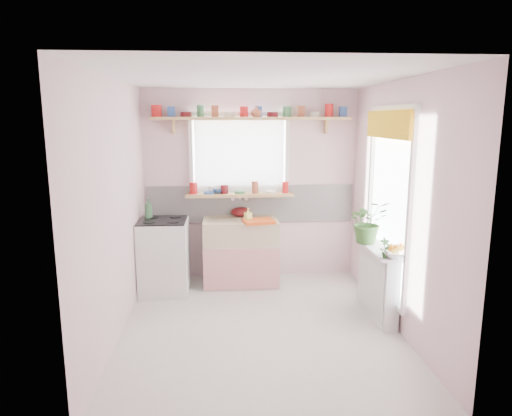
{
  "coord_description": "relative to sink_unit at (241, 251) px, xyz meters",
  "views": [
    {
      "loc": [
        -0.35,
        -4.4,
        2.11
      ],
      "look_at": [
        -0.0,
        0.55,
        1.14
      ],
      "focal_mm": 32.0,
      "sensor_mm": 36.0,
      "label": 1
    }
  ],
  "objects": [
    {
      "name": "sill_bowl",
      "position": [
        -0.27,
        0.25,
        0.76
      ],
      "size": [
        0.24,
        0.24,
        0.06
      ],
      "primitive_type": "imported",
      "rotation": [
        0.0,
        0.0,
        -0.26
      ],
      "color": "#2E5696",
      "rests_on": "windowsill"
    },
    {
      "name": "radiator_ledge",
      "position": [
        1.45,
        -1.09,
        -0.03
      ],
      "size": [
        0.22,
        0.95,
        0.78
      ],
      "color": "white",
      "rests_on": "ground"
    },
    {
      "name": "sink_unit",
      "position": [
        0.0,
        0.0,
        0.0
      ],
      "size": [
        0.95,
        0.65,
        1.11
      ],
      "color": "white",
      "rests_on": "ground"
    },
    {
      "name": "shelf_crockery",
      "position": [
        0.15,
        0.18,
        1.76
      ],
      "size": [
        2.47,
        0.11,
        0.12
      ],
      "color": "red",
      "rests_on": "pine_shelf"
    },
    {
      "name": "colander",
      "position": [
        0.01,
        0.21,
        0.48
      ],
      "size": [
        0.3,
        0.3,
        0.12
      ],
      "primitive_type": "ellipsoid",
      "rotation": [
        0.0,
        0.0,
        0.15
      ],
      "color": "#580F11",
      "rests_on": "sink_unit"
    },
    {
      "name": "cooker_bottle",
      "position": [
        -1.13,
        -0.14,
        0.61
      ],
      "size": [
        0.1,
        0.1,
        0.25
      ],
      "primitive_type": "imported",
      "rotation": [
        0.0,
        0.0,
        0.04
      ],
      "color": "#3D7B4A",
      "rests_on": "cooker"
    },
    {
      "name": "herb_pot",
      "position": [
        1.36,
        -1.49,
        0.45
      ],
      "size": [
        0.12,
        0.1,
        0.2
      ],
      "primitive_type": "imported",
      "rotation": [
        0.0,
        0.0,
        0.24
      ],
      "color": "#2A5B24",
      "rests_on": "radiator_ledge"
    },
    {
      "name": "room",
      "position": [
        0.81,
        -0.43,
        0.94
      ],
      "size": [
        3.2,
        3.2,
        3.2
      ],
      "color": "silver",
      "rests_on": "ground"
    },
    {
      "name": "sill_crockery",
      "position": [
        -0.02,
        0.19,
        0.78
      ],
      "size": [
        1.35,
        0.11,
        0.12
      ],
      "color": "red",
      "rests_on": "windowsill"
    },
    {
      "name": "fruit",
      "position": [
        1.49,
        -1.49,
        0.44
      ],
      "size": [
        0.2,
        0.14,
        0.1
      ],
      "color": "orange",
      "rests_on": "fruit_bowl"
    },
    {
      "name": "fruit_bowl",
      "position": [
        1.48,
        -1.49,
        0.38
      ],
      "size": [
        0.31,
        0.31,
        0.07
      ],
      "primitive_type": "imported",
      "rotation": [
        0.0,
        0.0,
        0.03
      ],
      "color": "silver",
      "rests_on": "radiator_ledge"
    },
    {
      "name": "dish_tray",
      "position": [
        0.22,
        -0.19,
        0.44
      ],
      "size": [
        0.42,
        0.34,
        0.04
      ],
      "primitive_type": "cube",
      "rotation": [
        0.0,
        0.0,
        0.18
      ],
      "color": "#EE5215",
      "rests_on": "sink_unit"
    },
    {
      "name": "soap_bottle_sink",
      "position": [
        0.09,
        -0.14,
        0.51
      ],
      "size": [
        0.11,
        0.11,
        0.18
      ],
      "primitive_type": "imported",
      "rotation": [
        0.0,
        0.0,
        0.39
      ],
      "color": "#E3E867",
      "rests_on": "sink_unit"
    },
    {
      "name": "pine_shelf",
      "position": [
        0.15,
        0.18,
        1.69
      ],
      "size": [
        2.52,
        0.24,
        0.04
      ],
      "primitive_type": "cube",
      "color": "tan",
      "rests_on": "room"
    },
    {
      "name": "sill_cup",
      "position": [
        -0.36,
        0.25,
        0.77
      ],
      "size": [
        0.14,
        0.14,
        0.09
      ],
      "primitive_type": "imported",
      "rotation": [
        0.0,
        0.0,
        -0.22
      ],
      "color": "white",
      "rests_on": "windowsill"
    },
    {
      "name": "cooker",
      "position": [
        -0.95,
        -0.24,
        0.03
      ],
      "size": [
        0.58,
        0.58,
        0.93
      ],
      "color": "white",
      "rests_on": "ground"
    },
    {
      "name": "jade_plant",
      "position": [
        1.36,
        -0.93,
        0.58
      ],
      "size": [
        0.47,
        0.42,
        0.48
      ],
      "primitive_type": "imported",
      "rotation": [
        0.0,
        0.0,
        0.12
      ],
      "color": "#376227",
      "rests_on": "radiator_ledge"
    },
    {
      "name": "windowsill",
      "position": [
        -0.0,
        0.19,
        0.71
      ],
      "size": [
        1.4,
        0.22,
        0.04
      ],
      "primitive_type": "cube",
      "color": "tan",
      "rests_on": "room"
    },
    {
      "name": "shelf_vase",
      "position": [
        0.21,
        0.12,
        1.78
      ],
      "size": [
        0.16,
        0.16,
        0.14
      ],
      "primitive_type": "imported",
      "rotation": [
        0.0,
        0.0,
        -0.26
      ],
      "color": "#A15231",
      "rests_on": "pine_shelf"
    }
  ]
}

